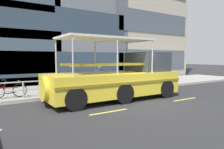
# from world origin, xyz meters

# --- Properties ---
(ground_plane) EXTENTS (120.00, 120.00, 0.00)m
(ground_plane) POSITION_xyz_m (0.00, 0.00, 0.00)
(ground_plane) COLOR #2B2B2D
(sidewalk) EXTENTS (32.00, 4.80, 0.18)m
(sidewalk) POSITION_xyz_m (0.00, 5.60, 0.09)
(sidewalk) COLOR #99968E
(sidewalk) RESTS_ON ground_plane
(curb_edge) EXTENTS (32.00, 0.18, 0.18)m
(curb_edge) POSITION_xyz_m (0.00, 3.11, 0.09)
(curb_edge) COLOR #B2ADA3
(curb_edge) RESTS_ON ground_plane
(lane_centreline) EXTENTS (25.80, 0.12, 0.01)m
(lane_centreline) POSITION_xyz_m (-0.00, -0.74, 0.00)
(lane_centreline) COLOR #DBD64C
(lane_centreline) RESTS_ON ground_plane
(curb_guardrail) EXTENTS (12.30, 0.09, 0.84)m
(curb_guardrail) POSITION_xyz_m (-0.90, 3.45, 0.75)
(curb_guardrail) COLOR #9EA0A8
(curb_guardrail) RESTS_ON sidewalk
(parking_sign) EXTENTS (0.60, 0.12, 2.51)m
(parking_sign) POSITION_xyz_m (4.14, 3.87, 1.89)
(parking_sign) COLOR #4C4F54
(parking_sign) RESTS_ON sidewalk
(leaned_bicycle) EXTENTS (1.74, 0.46, 0.96)m
(leaned_bicycle) POSITION_xyz_m (-5.60, 3.81, 0.56)
(leaned_bicycle) COLOR black
(leaned_bicycle) RESTS_ON sidewalk
(duck_tour_boat) EXTENTS (9.00, 2.62, 3.23)m
(duck_tour_boat) POSITION_xyz_m (-0.27, 1.34, 1.09)
(duck_tour_boat) COLOR yellow
(duck_tour_boat) RESTS_ON ground_plane
(pedestrian_near_bow) EXTENTS (0.27, 0.47, 1.70)m
(pedestrian_near_bow) POSITION_xyz_m (3.23, 4.38, 1.20)
(pedestrian_near_bow) COLOR #1E2338
(pedestrian_near_bow) RESTS_ON sidewalk
(pedestrian_mid_left) EXTENTS (0.26, 0.42, 1.54)m
(pedestrian_mid_left) POSITION_xyz_m (-0.12, 4.08, 1.11)
(pedestrian_mid_left) COLOR #1E2338
(pedestrian_mid_left) RESTS_ON sidewalk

